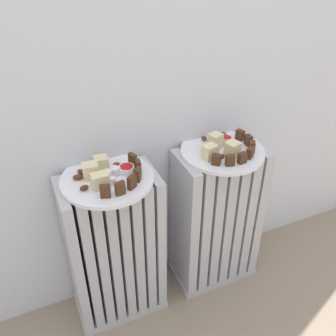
% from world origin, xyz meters
% --- Properties ---
extents(radiator_left, '(0.31, 0.18, 0.57)m').
position_xyz_m(radiator_left, '(-0.20, 0.28, 0.28)').
color(radiator_left, '#B2B2B7').
rests_on(radiator_left, ground_plane).
extents(radiator_right, '(0.31, 0.18, 0.57)m').
position_xyz_m(radiator_right, '(0.20, 0.28, 0.28)').
color(radiator_right, '#B2B2B7').
rests_on(radiator_right, ground_plane).
extents(plate_left, '(0.28, 0.28, 0.01)m').
position_xyz_m(plate_left, '(-0.20, 0.28, 0.58)').
color(plate_left, white).
rests_on(plate_left, radiator_left).
extents(plate_right, '(0.28, 0.28, 0.01)m').
position_xyz_m(plate_right, '(0.20, 0.28, 0.58)').
color(plate_right, white).
rests_on(plate_right, radiator_right).
extents(dark_cake_slice_left_0, '(0.03, 0.02, 0.04)m').
position_xyz_m(dark_cake_slice_left_0, '(-0.22, 0.19, 0.61)').
color(dark_cake_slice_left_0, '#472B19').
rests_on(dark_cake_slice_left_0, plate_left).
extents(dark_cake_slice_left_1, '(0.03, 0.02, 0.04)m').
position_xyz_m(dark_cake_slice_left_1, '(-0.18, 0.19, 0.61)').
color(dark_cake_slice_left_1, '#472B19').
rests_on(dark_cake_slice_left_1, plate_left).
extents(dark_cake_slice_left_2, '(0.03, 0.03, 0.04)m').
position_xyz_m(dark_cake_slice_left_2, '(-0.15, 0.20, 0.61)').
color(dark_cake_slice_left_2, '#472B19').
rests_on(dark_cake_slice_left_2, plate_left).
extents(dark_cake_slice_left_3, '(0.03, 0.03, 0.04)m').
position_xyz_m(dark_cake_slice_left_3, '(-0.12, 0.23, 0.61)').
color(dark_cake_slice_left_3, '#472B19').
rests_on(dark_cake_slice_left_3, plate_left).
extents(dark_cake_slice_left_4, '(0.02, 0.03, 0.04)m').
position_xyz_m(dark_cake_slice_left_4, '(-0.10, 0.27, 0.61)').
color(dark_cake_slice_left_4, '#472B19').
rests_on(dark_cake_slice_left_4, plate_left).
extents(dark_cake_slice_left_5, '(0.02, 0.03, 0.04)m').
position_xyz_m(dark_cake_slice_left_5, '(-0.11, 0.31, 0.61)').
color(dark_cake_slice_left_5, '#472B19').
rests_on(dark_cake_slice_left_5, plate_left).
extents(marble_cake_slice_left_0, '(0.05, 0.04, 0.05)m').
position_xyz_m(marble_cake_slice_left_0, '(-0.24, 0.30, 0.61)').
color(marble_cake_slice_left_0, beige).
rests_on(marble_cake_slice_left_0, plate_left).
extents(marble_cake_slice_left_1, '(0.05, 0.04, 0.05)m').
position_xyz_m(marble_cake_slice_left_1, '(-0.23, 0.24, 0.61)').
color(marble_cake_slice_left_1, beige).
rests_on(marble_cake_slice_left_1, plate_left).
extents(marble_cake_slice_left_2, '(0.04, 0.04, 0.04)m').
position_xyz_m(marble_cake_slice_left_2, '(-0.20, 0.33, 0.61)').
color(marble_cake_slice_left_2, beige).
rests_on(marble_cake_slice_left_2, plate_left).
extents(turkish_delight_left_0, '(0.03, 0.03, 0.02)m').
position_xyz_m(turkish_delight_left_0, '(-0.19, 0.28, 0.60)').
color(turkish_delight_left_0, white).
rests_on(turkish_delight_left_0, plate_left).
extents(turkish_delight_left_1, '(0.03, 0.03, 0.02)m').
position_xyz_m(turkish_delight_left_1, '(-0.17, 0.28, 0.60)').
color(turkish_delight_left_1, white).
rests_on(turkish_delight_left_1, plate_left).
extents(turkish_delight_left_2, '(0.03, 0.03, 0.02)m').
position_xyz_m(turkish_delight_left_2, '(-0.19, 0.24, 0.60)').
color(turkish_delight_left_2, white).
rests_on(turkish_delight_left_2, plate_left).
extents(medjool_date_left_0, '(0.03, 0.03, 0.01)m').
position_xyz_m(medjool_date_left_0, '(-0.15, 0.32, 0.59)').
color(medjool_date_left_0, '#4C2814').
rests_on(medjool_date_left_0, plate_left).
extents(medjool_date_left_1, '(0.03, 0.02, 0.02)m').
position_xyz_m(medjool_date_left_1, '(-0.28, 0.30, 0.59)').
color(medjool_date_left_1, '#4C2814').
rests_on(medjool_date_left_1, plate_left).
extents(medjool_date_left_2, '(0.03, 0.02, 0.02)m').
position_xyz_m(medjool_date_left_2, '(-0.27, 0.24, 0.59)').
color(medjool_date_left_2, '#4C2814').
rests_on(medjool_date_left_2, plate_left).
extents(medjool_date_left_3, '(0.03, 0.03, 0.01)m').
position_xyz_m(medjool_date_left_3, '(-0.26, 0.33, 0.59)').
color(medjool_date_left_3, '#4C2814').
rests_on(medjool_date_left_3, plate_left).
extents(jam_bowl_left, '(0.05, 0.05, 0.02)m').
position_xyz_m(jam_bowl_left, '(-0.13, 0.28, 0.60)').
color(jam_bowl_left, white).
rests_on(jam_bowl_left, plate_left).
extents(dark_cake_slice_right_0, '(0.03, 0.03, 0.04)m').
position_xyz_m(dark_cake_slice_right_0, '(0.13, 0.21, 0.60)').
color(dark_cake_slice_right_0, '#472B19').
rests_on(dark_cake_slice_right_0, plate_right).
extents(dark_cake_slice_right_1, '(0.03, 0.02, 0.04)m').
position_xyz_m(dark_cake_slice_right_1, '(0.17, 0.19, 0.60)').
color(dark_cake_slice_right_1, '#472B19').
rests_on(dark_cake_slice_right_1, plate_right).
extents(dark_cake_slice_right_2, '(0.03, 0.02, 0.04)m').
position_xyz_m(dark_cake_slice_right_2, '(0.21, 0.19, 0.60)').
color(dark_cake_slice_right_2, '#472B19').
rests_on(dark_cake_slice_right_2, plate_right).
extents(dark_cake_slice_right_3, '(0.03, 0.03, 0.04)m').
position_xyz_m(dark_cake_slice_right_3, '(0.25, 0.20, 0.60)').
color(dark_cake_slice_right_3, '#472B19').
rests_on(dark_cake_slice_right_3, plate_right).
extents(dark_cake_slice_right_4, '(0.03, 0.03, 0.04)m').
position_xyz_m(dark_cake_slice_right_4, '(0.28, 0.23, 0.60)').
color(dark_cake_slice_right_4, '#472B19').
rests_on(dark_cake_slice_right_4, plate_right).
extents(dark_cake_slice_right_5, '(0.02, 0.03, 0.04)m').
position_xyz_m(dark_cake_slice_right_5, '(0.29, 0.27, 0.60)').
color(dark_cake_slice_right_5, '#472B19').
rests_on(dark_cake_slice_right_5, plate_right).
extents(dark_cake_slice_right_6, '(0.03, 0.03, 0.04)m').
position_xyz_m(dark_cake_slice_right_6, '(0.28, 0.31, 0.60)').
color(dark_cake_slice_right_6, '#472B19').
rests_on(dark_cake_slice_right_6, plate_right).
extents(marble_cake_slice_right_0, '(0.05, 0.05, 0.05)m').
position_xyz_m(marble_cake_slice_right_0, '(0.18, 0.30, 0.61)').
color(marble_cake_slice_right_0, beige).
rests_on(marble_cake_slice_right_0, plate_right).
extents(marble_cake_slice_right_1, '(0.05, 0.05, 0.05)m').
position_xyz_m(marble_cake_slice_right_1, '(0.20, 0.24, 0.61)').
color(marble_cake_slice_right_1, beige).
rests_on(marble_cake_slice_right_1, plate_right).
extents(marble_cake_slice_right_2, '(0.05, 0.04, 0.05)m').
position_xyz_m(marble_cake_slice_right_2, '(0.13, 0.25, 0.61)').
color(marble_cake_slice_right_2, beige).
rests_on(marble_cake_slice_right_2, plate_right).
extents(turkish_delight_right_0, '(0.02, 0.02, 0.02)m').
position_xyz_m(turkish_delight_right_0, '(0.23, 0.28, 0.60)').
color(turkish_delight_right_0, white).
rests_on(turkish_delight_right_0, plate_right).
extents(turkish_delight_right_1, '(0.03, 0.03, 0.02)m').
position_xyz_m(turkish_delight_right_1, '(0.22, 0.34, 0.60)').
color(turkish_delight_right_1, white).
rests_on(turkish_delight_right_1, plate_right).
extents(medjool_date_right_0, '(0.02, 0.03, 0.02)m').
position_xyz_m(medjool_date_right_0, '(0.14, 0.29, 0.59)').
color(medjool_date_right_0, '#4C2814').
rests_on(medjool_date_right_0, plate_right).
extents(medjool_date_right_1, '(0.02, 0.02, 0.02)m').
position_xyz_m(medjool_date_right_1, '(0.17, 0.36, 0.59)').
color(medjool_date_right_1, '#4C2814').
rests_on(medjool_date_right_1, plate_right).
extents(medjool_date_right_2, '(0.03, 0.02, 0.02)m').
position_xyz_m(medjool_date_right_2, '(0.16, 0.24, 0.59)').
color(medjool_date_right_2, '#4C2814').
rests_on(medjool_date_right_2, plate_right).
extents(medjool_date_right_3, '(0.02, 0.03, 0.02)m').
position_xyz_m(medjool_date_right_3, '(0.24, 0.35, 0.59)').
color(medjool_date_right_3, '#4C2814').
rests_on(medjool_date_right_3, plate_right).
extents(jam_bowl_right, '(0.04, 0.04, 0.03)m').
position_xyz_m(jam_bowl_right, '(0.23, 0.31, 0.60)').
color(jam_bowl_right, white).
rests_on(jam_bowl_right, plate_right).
extents(fork, '(0.06, 0.09, 0.00)m').
position_xyz_m(fork, '(0.16, 0.25, 0.59)').
color(fork, '#B7B7BC').
rests_on(fork, plate_right).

